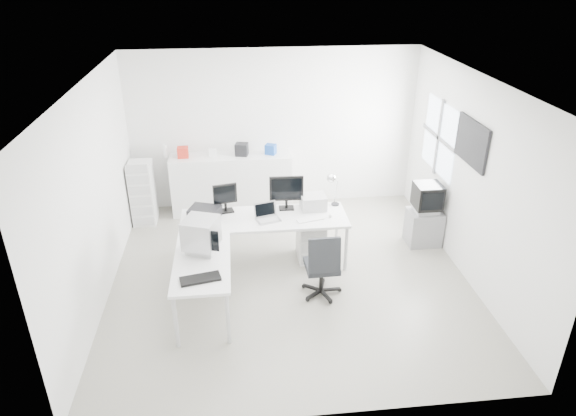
{
  "coord_description": "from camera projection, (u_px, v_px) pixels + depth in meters",
  "views": [
    {
      "loc": [
        -0.69,
        -6.14,
        4.17
      ],
      "look_at": [
        0.0,
        0.2,
        1.0
      ],
      "focal_mm": 32.0,
      "sensor_mm": 36.0,
      "label": 1
    }
  ],
  "objects": [
    {
      "name": "window",
      "position": [
        439.0,
        137.0,
        7.99
      ],
      "size": [
        0.02,
        1.2,
        1.1
      ],
      "primitive_type": null,
      "color": "white",
      "rests_on": "right_wall"
    },
    {
      "name": "crt_tv",
      "position": [
        427.0,
        198.0,
        7.9
      ],
      "size": [
        0.5,
        0.48,
        0.45
      ],
      "primitive_type": null,
      "color": "black",
      "rests_on": "tv_cabinet"
    },
    {
      "name": "clutter_box_c",
      "position": [
        242.0,
        149.0,
        8.82
      ],
      "size": [
        0.25,
        0.23,
        0.21
      ],
      "primitive_type": "cube",
      "rotation": [
        0.0,
        0.0,
        -0.22
      ],
      "color": "black",
      "rests_on": "sideboard"
    },
    {
      "name": "inkjet_printer",
      "position": [
        205.0,
        213.0,
        7.38
      ],
      "size": [
        0.51,
        0.45,
        0.15
      ],
      "primitive_type": "cube",
      "rotation": [
        0.0,
        0.0,
        -0.34
      ],
      "color": "black",
      "rests_on": "main_desk"
    },
    {
      "name": "sideboard",
      "position": [
        232.0,
        183.0,
        9.08
      ],
      "size": [
        2.09,
        0.52,
        1.05
      ],
      "primitive_type": "cube",
      "color": "silver",
      "rests_on": "floor"
    },
    {
      "name": "crt_monitor",
      "position": [
        201.0,
        236.0,
        6.47
      ],
      "size": [
        0.49,
        0.49,
        0.44
      ],
      "primitive_type": null,
      "rotation": [
        0.0,
        0.0,
        -0.34
      ],
      "color": "#B7B7BA",
      "rests_on": "side_desk"
    },
    {
      "name": "filing_cabinet",
      "position": [
        143.0,
        193.0,
        8.66
      ],
      "size": [
        0.38,
        0.45,
        1.08
      ],
      "primitive_type": "cube",
      "color": "silver",
      "rests_on": "floor"
    },
    {
      "name": "laser_printer",
      "position": [
        313.0,
        202.0,
        7.63
      ],
      "size": [
        0.38,
        0.33,
        0.21
      ],
      "primitive_type": "cube",
      "rotation": [
        0.0,
        0.0,
        0.04
      ],
      "color": "#B4B4B4",
      "rests_on": "main_desk"
    },
    {
      "name": "desk_lamp",
      "position": [
        336.0,
        191.0,
        7.69
      ],
      "size": [
        0.16,
        0.16,
        0.44
      ],
      "primitive_type": null,
      "rotation": [
        0.0,
        0.0,
        0.12
      ],
      "color": "silver",
      "rests_on": "main_desk"
    },
    {
      "name": "right_wall",
      "position": [
        471.0,
        179.0,
        7.01
      ],
      "size": [
        0.02,
        5.0,
        2.8
      ],
      "primitive_type": "cube",
      "color": "silver",
      "rests_on": "floor"
    },
    {
      "name": "clutter_box_b",
      "position": [
        213.0,
        153.0,
        8.79
      ],
      "size": [
        0.13,
        0.11,
        0.13
      ],
      "primitive_type": "cube",
      "rotation": [
        0.0,
        0.0,
        -0.03
      ],
      "color": "silver",
      "rests_on": "sideboard"
    },
    {
      "name": "clutter_box_d",
      "position": [
        271.0,
        149.0,
        8.87
      ],
      "size": [
        0.22,
        0.21,
        0.17
      ],
      "primitive_type": "cube",
      "rotation": [
        0.0,
        0.0,
        -0.43
      ],
      "color": "#1746A1",
      "rests_on": "sideboard"
    },
    {
      "name": "white_mouse",
      "position": [
        330.0,
        216.0,
        7.4
      ],
      "size": [
        0.05,
        0.05,
        0.05
      ],
      "primitive_type": "sphere",
      "color": "silver",
      "rests_on": "main_desk"
    },
    {
      "name": "side_desk",
      "position": [
        204.0,
        287.0,
        6.52
      ],
      "size": [
        0.7,
        1.4,
        0.75
      ],
      "primitive_type": null,
      "color": "silver",
      "rests_on": "floor"
    },
    {
      "name": "ceiling",
      "position": [
        290.0,
        81.0,
        6.14
      ],
      "size": [
        5.0,
        5.0,
        0.01
      ],
      "primitive_type": "cube",
      "color": "white",
      "rests_on": "back_wall"
    },
    {
      "name": "main_desk",
      "position": [
        265.0,
        240.0,
        7.58
      ],
      "size": [
        2.4,
        0.8,
        0.75
      ],
      "primitive_type": null,
      "color": "silver",
      "rests_on": "floor"
    },
    {
      "name": "clutter_box_a",
      "position": [
        183.0,
        152.0,
        8.72
      ],
      "size": [
        0.19,
        0.17,
        0.18
      ],
      "primitive_type": "cube",
      "rotation": [
        0.0,
        0.0,
        0.03
      ],
      "color": "red",
      "rests_on": "sideboard"
    },
    {
      "name": "drawer_pedestal",
      "position": [
        311.0,
        240.0,
        7.72
      ],
      "size": [
        0.4,
        0.5,
        0.6
      ],
      "primitive_type": "cube",
      "color": "silver",
      "rests_on": "floor"
    },
    {
      "name": "black_keyboard",
      "position": [
        200.0,
        279.0,
        5.99
      ],
      "size": [
        0.5,
        0.28,
        0.03
      ],
      "primitive_type": "cube",
      "rotation": [
        0.0,
        0.0,
        0.21
      ],
      "color": "black",
      "rests_on": "side_desk"
    },
    {
      "name": "back_wall",
      "position": [
        274.0,
        130.0,
        8.99
      ],
      "size": [
        5.0,
        0.02,
        2.8
      ],
      "primitive_type": "cube",
      "color": "silver",
      "rests_on": "floor"
    },
    {
      "name": "lcd_monitor_small",
      "position": [
        225.0,
        198.0,
        7.48
      ],
      "size": [
        0.38,
        0.27,
        0.44
      ],
      "primitive_type": null,
      "rotation": [
        0.0,
        0.0,
        0.22
      ],
      "color": "black",
      "rests_on": "main_desk"
    },
    {
      "name": "floor",
      "position": [
        290.0,
        276.0,
        7.39
      ],
      "size": [
        5.0,
        5.0,
        0.01
      ],
      "primitive_type": "cube",
      "color": "beige",
      "rests_on": "ground"
    },
    {
      "name": "tv_cabinet",
      "position": [
        423.0,
        227.0,
        8.13
      ],
      "size": [
        0.51,
        0.42,
        0.56
      ],
      "primitive_type": "cube",
      "color": "gray",
      "rests_on": "floor"
    },
    {
      "name": "office_chair",
      "position": [
        322.0,
        263.0,
        6.8
      ],
      "size": [
        0.58,
        0.58,
        0.98
      ],
      "primitive_type": null,
      "rotation": [
        0.0,
        0.0,
        0.03
      ],
      "color": "#27282C",
      "rests_on": "floor"
    },
    {
      "name": "white_keyboard",
      "position": [
        310.0,
        219.0,
        7.34
      ],
      "size": [
        0.41,
        0.22,
        0.02
      ],
      "primitive_type": "cube",
      "rotation": [
        0.0,
        0.0,
        0.27
      ],
      "color": "silver",
      "rests_on": "main_desk"
    },
    {
      "name": "laptop",
      "position": [
        268.0,
        213.0,
        7.27
      ],
      "size": [
        0.44,
        0.45,
        0.24
      ],
      "primitive_type": null,
      "rotation": [
        0.0,
        0.0,
        0.29
      ],
      "color": "#B7B7BA",
      "rests_on": "main_desk"
    },
    {
      "name": "left_wall",
      "position": [
        95.0,
        196.0,
        6.52
      ],
      "size": [
        0.02,
        5.0,
        2.8
      ],
      "primitive_type": "cube",
      "color": "silver",
      "rests_on": "floor"
    },
    {
      "name": "wall_picture",
      "position": [
        472.0,
        142.0,
        6.87
      ],
      "size": [
        0.04,
        0.9,
        0.6
      ],
      "primitive_type": null,
      "color": "black",
      "rests_on": "right_wall"
    },
    {
      "name": "clutter_bottle",
      "position": [
        165.0,
        151.0,
        8.72
      ],
      "size": [
        0.07,
        0.07,
        0.22
      ],
      "primitive_type": "cylinder",
      "color": "silver",
      "rests_on": "sideboard"
    },
    {
      "name": "lcd_monitor_large",
      "position": [
        286.0,
        193.0,
        7.55
      ],
      "size": [
        0.51,
        0.22,
        0.52
      ],
      "primitive_type": null,
      "rotation": [
        0.0,
        0.0,
        -0.03
      ],
      "color": "black",
      "rests_on": "main_desk"
    }
  ]
}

